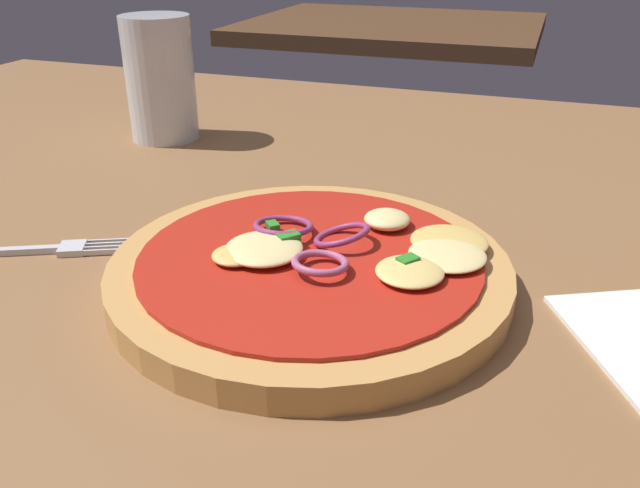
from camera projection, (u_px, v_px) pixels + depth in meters
name	position (u px, v px, depth m)	size (l,w,h in m)	color
dining_table	(285.00, 283.00, 0.46)	(1.43, 1.09, 0.03)	brown
pizza	(313.00, 268.00, 0.42)	(0.26, 0.26, 0.04)	tan
fork	(24.00, 251.00, 0.46)	(0.15, 0.08, 0.01)	silver
beer_glass	(161.00, 86.00, 0.69)	(0.07, 0.07, 0.13)	silver
background_table	(393.00, 28.00, 1.57)	(0.69, 0.57, 0.03)	#4C301C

